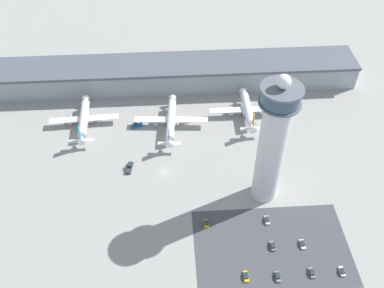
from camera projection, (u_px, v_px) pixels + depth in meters
ground_plane at (165, 172)px, 206.41m from camera, size 1000.00×1000.00×0.00m
terminal_building at (162, 74)px, 250.84m from camera, size 226.95×25.00×15.32m
control_tower at (273, 142)px, 174.10m from camera, size 16.33×16.33×65.79m
parking_lot_surface at (272, 247)px, 176.76m from camera, size 64.00×40.00×0.01m
airplane_gate_alpha at (84, 119)px, 227.80m from camera, size 36.96×36.38×13.73m
airplane_gate_bravo at (171, 120)px, 226.61m from camera, size 39.46×38.64×13.58m
airplane_gate_charlie at (248, 110)px, 232.67m from camera, size 41.13×33.78×14.47m
service_truck_catering at (130, 167)px, 207.34m from camera, size 3.62×7.55×2.53m
service_truck_fuel at (137, 125)px, 229.13m from camera, size 6.72×3.97×2.43m
car_white_wagon at (246, 276)px, 166.77m from camera, size 1.81×4.70×1.37m
car_blue_compact at (272, 246)px, 176.39m from camera, size 1.95×4.61×1.58m
car_yellow_taxi at (278, 277)px, 166.65m from camera, size 1.78×4.57×1.49m
car_maroon_suv at (312, 273)px, 167.83m from camera, size 2.05×4.61×1.46m
car_green_van at (303, 244)px, 177.04m from camera, size 1.85×4.51×1.45m
car_grey_coupe at (267, 220)px, 185.61m from camera, size 1.77×4.49×1.56m
car_navy_sedan at (342, 271)px, 168.24m from camera, size 1.76×4.25×1.44m
car_black_suv at (206, 224)px, 184.43m from camera, size 1.89×4.17×1.37m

